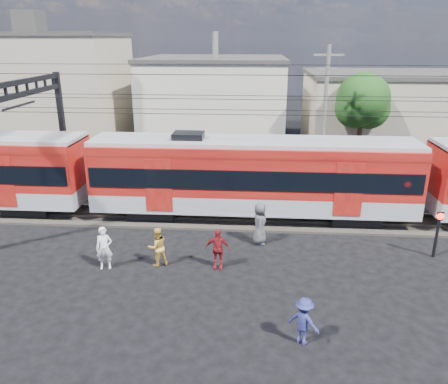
{
  "coord_description": "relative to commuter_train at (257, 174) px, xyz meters",
  "views": [
    {
      "loc": [
        1.73,
        -12.97,
        8.85
      ],
      "look_at": [
        0.39,
        5.0,
        2.49
      ],
      "focal_mm": 35.0,
      "sensor_mm": 36.0,
      "label": 1
    }
  ],
  "objects": [
    {
      "name": "ground",
      "position": [
        -1.82,
        -8.0,
        -2.4
      ],
      "size": [
        120.0,
        120.0,
        0.0
      ],
      "primitive_type": "plane",
      "color": "black",
      "rests_on": "ground"
    },
    {
      "name": "track_bed",
      "position": [
        -1.82,
        0.0,
        -2.34
      ],
      "size": [
        70.0,
        3.4,
        0.12
      ],
      "primitive_type": "cube",
      "color": "#2D2823",
      "rests_on": "ground"
    },
    {
      "name": "rail_near",
      "position": [
        -1.82,
        -0.75,
        -2.22
      ],
      "size": [
        70.0,
        0.12,
        0.12
      ],
      "primitive_type": "cube",
      "color": "#59544C",
      "rests_on": "track_bed"
    },
    {
      "name": "rail_far",
      "position": [
        -1.82,
        0.75,
        -2.22
      ],
      "size": [
        70.0,
        0.12,
        0.12
      ],
      "primitive_type": "cube",
      "color": "#59544C",
      "rests_on": "track_bed"
    },
    {
      "name": "commuter_train",
      "position": [
        0.0,
        0.0,
        0.0
      ],
      "size": [
        50.3,
        3.08,
        4.17
      ],
      "color": "black",
      "rests_on": "ground"
    },
    {
      "name": "catenary",
      "position": [
        -10.48,
        -0.0,
        2.73
      ],
      "size": [
        70.0,
        9.3,
        7.52
      ],
      "color": "black",
      "rests_on": "ground"
    },
    {
      "name": "building_west",
      "position": [
        -18.82,
        16.0,
        2.25
      ],
      "size": [
        14.28,
        10.2,
        9.3
      ],
      "color": "tan",
      "rests_on": "ground"
    },
    {
      "name": "building_midwest",
      "position": [
        -3.82,
        19.0,
        1.25
      ],
      "size": [
        12.24,
        12.24,
        7.3
      ],
      "color": "beige",
      "rests_on": "ground"
    },
    {
      "name": "building_mideast",
      "position": [
        12.18,
        16.0,
        0.75
      ],
      "size": [
        16.32,
        10.2,
        6.3
      ],
      "color": "tan",
      "rests_on": "ground"
    },
    {
      "name": "utility_pole_mid",
      "position": [
        4.18,
        7.0,
        2.13
      ],
      "size": [
        1.8,
        0.24,
        8.5
      ],
      "color": "slate",
      "rests_on": "ground"
    },
    {
      "name": "tree_near",
      "position": [
        7.36,
        10.09,
        2.26
      ],
      "size": [
        3.82,
        3.64,
        6.72
      ],
      "color": "#382619",
      "rests_on": "ground"
    },
    {
      "name": "pedestrian_a",
      "position": [
        -6.06,
        -5.62,
        -1.5
      ],
      "size": [
        0.74,
        0.57,
        1.79
      ],
      "primitive_type": "imported",
      "rotation": [
        0.0,
        0.0,
        0.24
      ],
      "color": "white",
      "rests_on": "ground"
    },
    {
      "name": "pedestrian_b",
      "position": [
        -3.99,
        -5.2,
        -1.57
      ],
      "size": [
        1.01,
        0.95,
        1.66
      ],
      "primitive_type": "imported",
      "rotation": [
        0.0,
        0.0,
        3.69
      ],
      "color": "gold",
      "rests_on": "ground"
    },
    {
      "name": "pedestrian_c",
      "position": [
        1.48,
        -9.71,
        -1.62
      ],
      "size": [
        1.16,
        1.02,
        1.56
      ],
      "primitive_type": "imported",
      "rotation": [
        0.0,
        0.0,
        2.59
      ],
      "color": "navy",
      "rests_on": "ground"
    },
    {
      "name": "pedestrian_d",
      "position": [
        -1.53,
        -5.27,
        -1.54
      ],
      "size": [
        1.04,
        0.49,
        1.72
      ],
      "primitive_type": "imported",
      "rotation": [
        0.0,
        0.0,
        -0.08
      ],
      "color": "maroon",
      "rests_on": "ground"
    },
    {
      "name": "pedestrian_e",
      "position": [
        0.17,
        -2.84,
        -1.44
      ],
      "size": [
        0.63,
        0.95,
        1.93
      ],
      "primitive_type": "imported",
      "rotation": [
        0.0,
        0.0,
        1.56
      ],
      "color": "#47484C",
      "rests_on": "ground"
    },
    {
      "name": "crossing_signal",
      "position": [
        7.61,
        -3.64,
        -0.96
      ],
      "size": [
        0.3,
        0.3,
        2.07
      ],
      "color": "black",
      "rests_on": "ground"
    }
  ]
}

